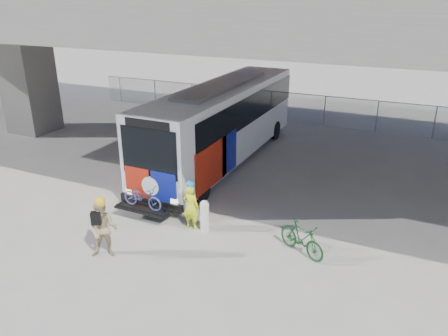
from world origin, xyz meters
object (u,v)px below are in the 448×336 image
Objects in this scene: cyclist_tan at (103,229)px; bollard at (205,215)px; bike_parked at (302,238)px; bus at (223,117)px; cyclist_hivis at (191,205)px.

bollard is at bearing 25.63° from cyclist_tan.
cyclist_tan is at bearing 143.96° from bike_parked.
bus reaches higher than bollard.
bus is 6.49× the size of cyclist_tan.
bus is 6.70m from cyclist_hivis.
bollard is 0.65× the size of cyclist_hivis.
bike_parked is (5.59, -6.33, -1.58)m from bus.
cyclist_tan reaches higher than bollard.
bike_parked is at bearing -0.60° from cyclist_tan.
cyclist_tan is 5.95m from bike_parked.
bus is 9.04m from cyclist_tan.
cyclist_tan is (0.26, -8.96, -1.17)m from bus.
bus is 8.59m from bike_parked.
cyclist_hivis is 0.87× the size of cyclist_tan.
bus is 7.38× the size of bike_parked.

